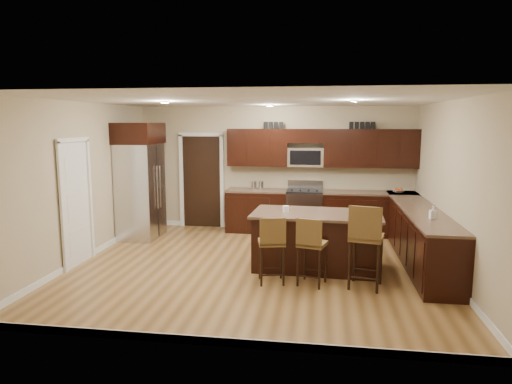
% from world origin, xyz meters
% --- Properties ---
extents(floor, '(6.00, 6.00, 0.00)m').
position_xyz_m(floor, '(0.00, 0.00, 0.00)').
color(floor, olive).
rests_on(floor, ground).
extents(ceiling, '(6.00, 6.00, 0.00)m').
position_xyz_m(ceiling, '(0.00, 0.00, 2.70)').
color(ceiling, silver).
rests_on(ceiling, wall_back).
extents(wall_back, '(6.00, 0.00, 6.00)m').
position_xyz_m(wall_back, '(0.00, 2.75, 1.35)').
color(wall_back, tan).
rests_on(wall_back, floor).
extents(wall_left, '(0.00, 5.50, 5.50)m').
position_xyz_m(wall_left, '(-3.00, 0.00, 1.35)').
color(wall_left, tan).
rests_on(wall_left, floor).
extents(wall_right, '(0.00, 5.50, 5.50)m').
position_xyz_m(wall_right, '(3.00, 0.00, 1.35)').
color(wall_right, tan).
rests_on(wall_right, floor).
extents(base_cabinets, '(4.02, 3.96, 0.92)m').
position_xyz_m(base_cabinets, '(1.90, 1.45, 0.46)').
color(base_cabinets, black).
rests_on(base_cabinets, floor).
extents(upper_cabinets, '(4.00, 0.33, 0.80)m').
position_xyz_m(upper_cabinets, '(1.04, 2.58, 1.84)').
color(upper_cabinets, black).
rests_on(upper_cabinets, wall_back).
extents(range, '(0.76, 0.64, 1.11)m').
position_xyz_m(range, '(0.68, 2.45, 0.47)').
color(range, silver).
rests_on(range, floor).
extents(microwave, '(0.76, 0.31, 0.40)m').
position_xyz_m(microwave, '(0.68, 2.60, 1.62)').
color(microwave, silver).
rests_on(microwave, upper_cabinets).
extents(doorway, '(0.85, 0.03, 2.06)m').
position_xyz_m(doorway, '(-1.65, 2.73, 1.03)').
color(doorway, black).
rests_on(doorway, floor).
extents(pantry_door, '(0.03, 0.80, 2.04)m').
position_xyz_m(pantry_door, '(-2.98, -0.30, 1.02)').
color(pantry_door, white).
rests_on(pantry_door, floor).
extents(letter_decor, '(2.20, 0.03, 0.15)m').
position_xyz_m(letter_decor, '(0.90, 2.58, 2.29)').
color(letter_decor, black).
rests_on(letter_decor, upper_cabinets).
extents(island, '(2.11, 1.18, 0.92)m').
position_xyz_m(island, '(0.97, 0.07, 0.43)').
color(island, black).
rests_on(island, floor).
extents(stool_left, '(0.45, 0.45, 1.01)m').
position_xyz_m(stool_left, '(0.34, -0.77, 0.63)').
color(stool_left, brown).
rests_on(stool_left, floor).
extents(stool_mid, '(0.47, 0.47, 1.01)m').
position_xyz_m(stool_mid, '(0.90, -0.77, 0.63)').
color(stool_mid, brown).
rests_on(stool_mid, floor).
extents(stool_right, '(0.55, 0.55, 1.22)m').
position_xyz_m(stool_right, '(1.67, -0.78, 0.76)').
color(stool_right, brown).
rests_on(stool_right, floor).
extents(refrigerator, '(0.79, 1.03, 2.35)m').
position_xyz_m(refrigerator, '(-2.62, 1.56, 1.20)').
color(refrigerator, silver).
rests_on(refrigerator, floor).
extents(floor_mat, '(1.09, 0.92, 0.01)m').
position_xyz_m(floor_mat, '(0.16, 1.85, 0.01)').
color(floor_mat, brown).
rests_on(floor_mat, floor).
extents(fruit_bowl, '(0.31, 0.31, 0.06)m').
position_xyz_m(fruit_bowl, '(2.60, 2.45, 0.95)').
color(fruit_bowl, silver).
rests_on(fruit_bowl, base_cabinets).
extents(soap_bottle, '(0.10, 0.10, 0.19)m').
position_xyz_m(soap_bottle, '(2.70, -0.15, 1.02)').
color(soap_bottle, '#B2B2B2').
rests_on(soap_bottle, base_cabinets).
extents(canister_tall, '(0.12, 0.12, 0.18)m').
position_xyz_m(canister_tall, '(-0.41, 2.45, 1.01)').
color(canister_tall, silver).
rests_on(canister_tall, base_cabinets).
extents(canister_short, '(0.11, 0.11, 0.18)m').
position_xyz_m(canister_short, '(-0.26, 2.45, 1.01)').
color(canister_short, silver).
rests_on(canister_short, base_cabinets).
extents(island_jar, '(0.10, 0.10, 0.10)m').
position_xyz_m(island_jar, '(0.47, 0.07, 0.97)').
color(island_jar, white).
rests_on(island_jar, island).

